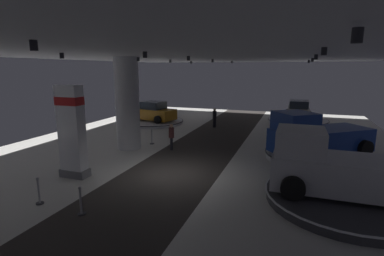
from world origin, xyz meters
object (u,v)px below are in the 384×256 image
Objects in this scene: pickup_truck_mid_right at (316,137)px; display_platform_mid_right at (319,156)px; pickup_truck_near_right at (339,168)px; display_platform_deep_right at (298,121)px; display_car_far_left at (152,112)px; display_platform_far_left at (152,121)px; visitor_walking_near at (215,117)px; display_car_deep_right at (298,111)px; column_left at (127,104)px; display_platform_near_right at (346,198)px; brand_sign_pylon at (72,131)px; visitor_walking_far at (171,135)px.

display_platform_mid_right is at bearing 37.62° from pickup_truck_mid_right.
pickup_truck_near_right reaches higher than display_platform_deep_right.
display_car_far_left is 14.83m from pickup_truck_mid_right.
visitor_walking_near reaches higher than display_platform_far_left.
visitor_walking_near is at bearing -145.99° from display_car_deep_right.
pickup_truck_mid_right is at bearing 6.10° from column_left.
pickup_truck_mid_right is at bearing -142.38° from display_platform_mid_right.
display_platform_near_right is 1.35× the size of display_car_deep_right.
pickup_truck_mid_right is 10.05m from visitor_walking_near.
display_platform_mid_right is at bearing -84.29° from display_platform_deep_right.
display_car_deep_right is at bearing 94.34° from pickup_truck_mid_right.
brand_sign_pylon is 12.14m from pickup_truck_mid_right.
brand_sign_pylon is 11.45m from display_platform_near_right.
visitor_walking_far reaches higher than display_platform_mid_right.
visitor_walking_near is (5.74, -0.09, -0.09)m from display_car_far_left.
column_left reaches higher than pickup_truck_mid_right.
display_platform_mid_right is 1.04× the size of pickup_truck_mid_right.
display_platform_near_right is at bearing -26.99° from visitor_walking_far.
display_platform_mid_right is 10.13m from visitor_walking_near.
display_car_far_left reaches higher than display_platform_far_left.
display_platform_mid_right is at bearing -26.67° from display_platform_far_left.
display_platform_near_right is (11.48, -4.03, -2.55)m from column_left.
pickup_truck_mid_right is (-0.52, 5.16, -0.01)m from pickup_truck_near_right.
column_left reaches higher than visitor_walking_near.
column_left is 8.81m from visitor_walking_near.
display_car_far_left is (-12.26, -4.31, -0.09)m from display_car_deep_right.
display_car_deep_right is 2.68× the size of visitor_walking_near.
display_platform_near_right is 3.63× the size of visitor_walking_near.
display_car_far_left is at bearing -13.14° from display_platform_far_left.
display_platform_near_right is 1.05× the size of display_platform_far_left.
pickup_truck_near_right is at bearing -27.85° from visitor_walking_far.
display_car_far_left is (-2.47, 8.06, -1.75)m from column_left.
display_car_far_left is (-2.72, 13.13, -1.14)m from brand_sign_pylon.
display_car_deep_right reaches higher than display_platform_deep_right.
display_platform_near_right is 18.47m from display_car_far_left.
column_left reaches higher than pickup_truck_near_right.
column_left is 11.27m from display_platform_mid_right.
display_platform_near_right is 5.34m from pickup_truck_mid_right.
pickup_truck_near_right reaches higher than pickup_truck_mid_right.
column_left is 1.00× the size of display_platform_far_left.
display_car_far_left is at bearing 152.18° from pickup_truck_mid_right.
pickup_truck_mid_right reaches higher than visitor_walking_far.
pickup_truck_near_right reaches higher than visitor_walking_far.
visitor_walking_near is at bearing -0.89° from display_car_far_left.
display_platform_mid_right reaches higher than display_platform_far_left.
display_car_far_left is (-13.95, 12.08, 0.80)m from display_platform_near_right.
pickup_truck_near_right is 1.18× the size of display_car_far_left.
brand_sign_pylon is at bearing -148.96° from display_platform_mid_right.
display_car_far_left reaches higher than display_platform_mid_right.
pickup_truck_near_right reaches higher than display_car_far_left.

